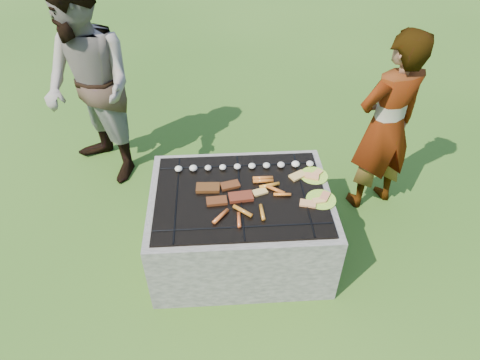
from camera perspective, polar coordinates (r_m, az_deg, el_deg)
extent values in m
plane|color=#224A12|center=(3.48, 0.05, -9.32)|extent=(60.00, 60.00, 0.00)
cube|color=#A9A196|center=(3.55, -0.36, -1.12)|extent=(1.30, 0.18, 0.60)
cube|color=#9B9589|center=(2.99, 0.56, -11.64)|extent=(1.30, 0.18, 0.60)
cube|color=#A8A095|center=(3.28, -9.83, -6.28)|extent=(0.18, 0.64, 0.60)
cube|color=gray|center=(3.32, 9.78, -5.40)|extent=(0.18, 0.64, 0.60)
cube|color=black|center=(3.30, 0.05, -6.64)|extent=(0.94, 0.64, 0.48)
sphere|color=#FF5914|center=(3.14, 0.06, -3.92)|extent=(0.10, 0.10, 0.10)
cube|color=black|center=(3.04, 0.06, -1.96)|extent=(1.20, 0.90, 0.01)
cylinder|color=black|center=(3.05, -8.43, -2.21)|extent=(0.01, 0.88, 0.01)
cylinder|color=black|center=(3.03, 0.06, -1.87)|extent=(0.01, 0.88, 0.01)
cylinder|color=black|center=(3.09, 8.42, -1.50)|extent=(0.01, 0.88, 0.01)
cylinder|color=black|center=(2.81, 0.47, -6.29)|extent=(1.18, 0.01, 0.01)
cylinder|color=black|center=(3.28, -0.29, 1.91)|extent=(1.18, 0.01, 0.01)
ellipsoid|color=beige|center=(3.25, -8.19, 1.50)|extent=(0.06, 0.06, 0.04)
ellipsoid|color=beige|center=(3.24, -6.24, 1.60)|extent=(0.06, 0.06, 0.04)
ellipsoid|color=beige|center=(3.24, -4.27, 1.64)|extent=(0.05, 0.05, 0.04)
ellipsoid|color=#F2EBCD|center=(3.24, -2.31, 1.72)|extent=(0.05, 0.05, 0.04)
ellipsoid|color=beige|center=(3.24, -0.34, 1.81)|extent=(0.05, 0.05, 0.04)
ellipsoid|color=beige|center=(3.25, 1.62, 1.89)|extent=(0.06, 0.06, 0.04)
ellipsoid|color=beige|center=(3.26, 3.57, 1.96)|extent=(0.05, 0.05, 0.04)
ellipsoid|color=beige|center=(3.27, 5.50, 2.04)|extent=(0.06, 0.06, 0.04)
ellipsoid|color=white|center=(3.29, 7.42, 2.13)|extent=(0.06, 0.06, 0.04)
ellipsoid|color=beige|center=(3.31, 9.31, 2.17)|extent=(0.06, 0.06, 0.04)
cube|color=brown|center=(3.07, -4.30, -1.03)|extent=(0.17, 0.10, 0.02)
cube|color=brown|center=(3.09, -1.33, -0.70)|extent=(0.15, 0.11, 0.02)
cube|color=brown|center=(2.97, -3.13, -2.80)|extent=(0.15, 0.09, 0.02)
cube|color=#9B381C|center=(2.99, 0.12, -2.25)|extent=(0.18, 0.11, 0.02)
cylinder|color=#B9771E|center=(3.12, 3.11, -0.13)|extent=(0.15, 0.03, 0.03)
cylinder|color=orange|center=(3.09, 3.95, -0.71)|extent=(0.15, 0.06, 0.03)
cylinder|color=#D25822|center=(3.06, 4.80, -1.30)|extent=(0.13, 0.11, 0.03)
cylinder|color=orange|center=(3.03, 5.66, -1.93)|extent=(0.12, 0.03, 0.02)
cylinder|color=orange|center=(2.89, 0.37, -4.15)|extent=(0.13, 0.12, 0.03)
cylinder|color=orange|center=(2.89, 2.98, -4.33)|extent=(0.03, 0.14, 0.03)
cylinder|color=#D35B22|center=(2.86, -2.59, -4.84)|extent=(0.12, 0.13, 0.03)
cylinder|color=#BA3F1E|center=(2.83, -0.13, -5.35)|extent=(0.03, 0.13, 0.02)
cylinder|color=#B9771E|center=(3.15, 3.07, 0.27)|extent=(0.15, 0.03, 0.03)
cube|color=#E9CF77|center=(3.04, 2.65, -1.59)|extent=(0.12, 0.09, 0.01)
cube|color=#D7C26E|center=(2.99, 9.03, -3.12)|extent=(0.12, 0.09, 0.01)
cube|color=#E4D174|center=(3.20, 7.72, 0.58)|extent=(0.14, 0.12, 0.02)
cylinder|color=#D5FF3C|center=(3.24, 9.81, 0.53)|extent=(0.27, 0.27, 0.01)
cube|color=#DEB371|center=(3.21, 9.56, 0.50)|extent=(0.12, 0.09, 0.02)
cube|color=#F7AE7E|center=(3.25, 10.28, 0.96)|extent=(0.09, 0.09, 0.01)
cylinder|color=#CFE937|center=(3.05, 10.74, -2.62)|extent=(0.27, 0.27, 0.01)
cube|color=#EBAE78|center=(3.02, 10.48, -2.70)|extent=(0.09, 0.06, 0.01)
cube|color=tan|center=(3.06, 11.24, -2.13)|extent=(0.09, 0.11, 0.02)
imported|color=gray|center=(3.59, 18.90, 6.79)|extent=(0.67, 0.54, 1.58)
imported|color=gray|center=(3.90, -19.38, 11.55)|extent=(1.10, 1.11, 1.81)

